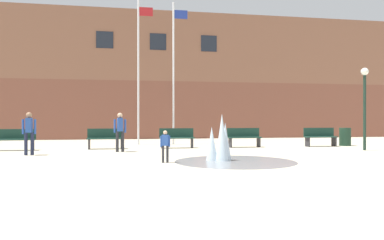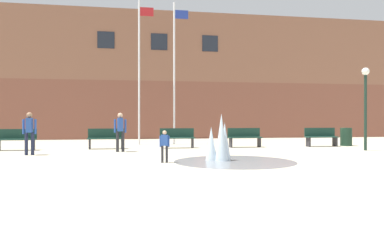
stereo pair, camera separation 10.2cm
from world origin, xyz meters
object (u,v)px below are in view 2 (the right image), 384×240
Objects in this scene: park_bench_left_of_flagpoles at (106,138)px; flagpole_right at (175,69)px; trash_can at (346,137)px; teen_by_trashcan at (120,129)px; park_bench_under_right_flagpole at (245,137)px; flagpole_left at (140,67)px; park_bench_far_left at (16,139)px; lamp_post_right_lane at (365,96)px; adult_watching at (29,130)px; park_bench_near_trashcan at (321,137)px; child_running at (165,144)px; park_bench_center at (177,138)px.

flagpole_right is at bearing 35.14° from park_bench_left_of_flagpoles.
teen_by_trashcan is at bearing -171.74° from trash_can.
flagpole_left is (-4.86, 2.52, 3.54)m from park_bench_under_right_flagpole.
park_bench_far_left is 15.03m from lamp_post_right_lane.
park_bench_under_right_flagpole is at bearing 150.26° from lamp_post_right_lane.
lamp_post_right_lane is at bearing 87.43° from adult_watching.
park_bench_near_trashcan is 13.10m from adult_watching.
adult_watching is (-4.71, 3.23, 0.35)m from child_running.
flagpole_left is (5.30, 2.59, 3.54)m from park_bench_far_left.
park_bench_center and park_bench_under_right_flagpole have the same top height.
lamp_post_right_lane is at bearing -28.54° from flagpole_left.
teen_by_trashcan is 1.77× the size of trash_can.
teen_by_trashcan is at bearing -102.46° from flagpole_left.
park_bench_far_left is 1.01× the size of teen_by_trashcan.
child_running is at bearing -145.99° from park_bench_near_trashcan.
flagpole_left is at bearing 163.01° from park_bench_near_trashcan.
trash_can is at bearing -90.28° from teen_by_trashcan.
child_running is 9.56m from lamp_post_right_lane.
flagpole_right reaches higher than park_bench_left_of_flagpoles.
adult_watching reaches higher than trash_can.
park_bench_far_left is 8.06m from child_running.
park_bench_far_left and park_bench_under_right_flagpole have the same top height.
park_bench_under_right_flagpole is 5.99m from teen_by_trashcan.
adult_watching is 8.37m from flagpole_right.
park_bench_center is (3.22, -0.04, 0.00)m from park_bench_left_of_flagpoles.
flagpole_right reaches higher than teen_by_trashcan.
park_bench_near_trashcan is at bearing -2.04° from park_bench_under_right_flagpole.
park_bench_left_of_flagpoles is at bearing -58.30° from child_running.
teen_by_trashcan is (-2.56, -1.65, 0.45)m from park_bench_center.
teen_by_trashcan reaches higher than park_bench_near_trashcan.
adult_watching is at bearing -170.26° from trash_can.
flagpole_left is (-8.70, 2.66, 3.54)m from park_bench_near_trashcan.
park_bench_far_left reaches higher than trash_can.
park_bench_center is 6.37m from adult_watching.
teen_by_trashcan is at bearing -123.81° from flagpole_right.
lamp_post_right_lane is (9.40, -5.11, -1.68)m from flagpole_left.
flagpole_right reaches higher than adult_watching.
park_bench_far_left is 0.21× the size of flagpole_right.
park_bench_left_of_flagpoles is 3.68m from adult_watching.
flagpole_left reaches higher than lamp_post_right_lane.
teen_by_trashcan is 5.20m from flagpole_left.
trash_can is (15.44, 0.11, -0.03)m from park_bench_far_left.
park_bench_under_right_flagpole is 1.01× the size of adult_watching.
park_bench_near_trashcan is 3.16m from lamp_post_right_lane.
flagpole_right reaches higher than child_running.
park_bench_left_of_flagpoles is at bearing 12.99° from teen_by_trashcan.
lamp_post_right_lane is 3.32m from trash_can.
park_bench_under_right_flagpole is at bearing -1.45° from park_bench_center.
child_running is at bearing -86.37° from flagpole_left.
park_bench_under_right_flagpole is 9.38m from adult_watching.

